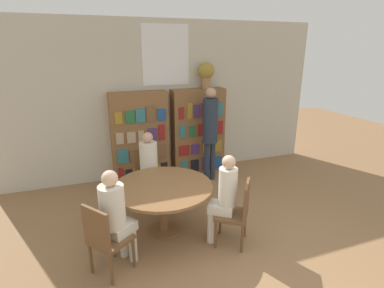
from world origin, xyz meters
TOP-DOWN VIEW (x-y plane):
  - ground_plane at (0.00, 0.00)m, footprint 16.00×16.00m
  - wall_back at (0.00, 3.32)m, footprint 6.40×0.07m
  - bookshelf_left at (-0.59, 3.12)m, footprint 1.07×0.34m
  - bookshelf_right at (0.60, 3.12)m, footprint 1.07×0.34m
  - flower_vase at (0.76, 3.13)m, footprint 0.32×0.32m
  - reading_table at (-0.65, 1.22)m, footprint 1.36×1.36m
  - chair_near_camera at (-1.47, 0.62)m, footprint 0.56×0.56m
  - chair_left_side at (-0.65, 2.24)m, footprint 0.40×0.40m
  - chair_far_side at (0.17, 0.62)m, footprint 0.56×0.56m
  - seated_reader_left at (-0.65, 2.06)m, footprint 0.29×0.38m
  - seated_reader_right at (0.02, 0.73)m, footprint 0.40×0.38m
  - seated_reader_back at (-1.33, 0.73)m, footprint 0.43×0.42m
  - librarian_standing at (0.64, 2.62)m, footprint 0.28×0.55m

SIDE VIEW (x-z plane):
  - ground_plane at x=0.00m, z-range 0.00..0.00m
  - chair_near_camera at x=-1.47m, z-range 0.05..0.93m
  - chair_left_side at x=-0.65m, z-range 0.05..0.93m
  - chair_far_side at x=0.17m, z-range 0.05..0.93m
  - reading_table at x=-0.65m, z-range 0.26..0.96m
  - seated_reader_right at x=0.02m, z-range 0.07..1.30m
  - seated_reader_left at x=-0.65m, z-range 0.09..1.31m
  - seated_reader_back at x=-1.33m, z-range 0.09..1.32m
  - bookshelf_left at x=-0.59m, z-range 0.00..1.71m
  - bookshelf_right at x=0.60m, z-range 0.00..1.71m
  - librarian_standing at x=0.64m, z-range 0.20..2.00m
  - wall_back at x=0.00m, z-range 0.01..3.01m
  - flower_vase at x=0.76m, z-range 1.77..2.28m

